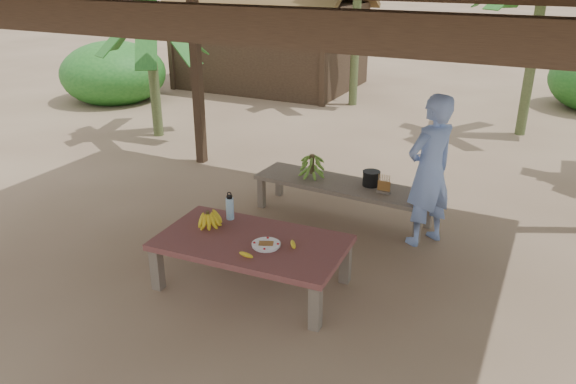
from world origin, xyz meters
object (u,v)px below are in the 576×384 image
at_px(cooking_pot, 371,179).
at_px(woman, 430,171).
at_px(bench, 342,188).
at_px(water_flask, 230,208).
at_px(work_table, 252,246).
at_px(ripe_banana_bunch, 208,217).
at_px(plate, 266,245).

height_order(cooking_pot, woman, woman).
height_order(bench, water_flask, water_flask).
bearing_deg(work_table, woman, 49.48).
xyz_separation_m(bench, ripe_banana_bunch, (-0.77, -1.79, 0.19)).
bearing_deg(bench, work_table, -93.47).
bearing_deg(work_table, bench, 80.71).
bearing_deg(bench, water_flask, -109.39).
distance_m(ripe_banana_bunch, water_flask, 0.26).
height_order(bench, plate, plate).
xyz_separation_m(plate, woman, (1.10, 1.73, 0.34)).
bearing_deg(water_flask, cooking_pot, 59.50).
relative_size(work_table, plate, 6.77).
bearing_deg(water_flask, ripe_banana_bunch, -120.08).
relative_size(ripe_banana_bunch, water_flask, 0.92).
distance_m(work_table, bench, 1.89).
xyz_separation_m(water_flask, woman, (1.72, 1.36, 0.23)).
relative_size(ripe_banana_bunch, woman, 0.16).
distance_m(bench, plate, 1.94).
xyz_separation_m(ripe_banana_bunch, water_flask, (0.13, 0.22, 0.04)).
xyz_separation_m(work_table, woman, (1.29, 1.67, 0.42)).
distance_m(work_table, plate, 0.22).
height_order(bench, ripe_banana_bunch, ripe_banana_bunch).
bearing_deg(water_flask, bench, 67.68).
height_order(ripe_banana_bunch, cooking_pot, ripe_banana_bunch).
relative_size(plate, woman, 0.16).
bearing_deg(bench, ripe_banana_bunch, -110.40).
bearing_deg(woman, cooking_pot, -79.42).
bearing_deg(plate, ripe_banana_bunch, 168.47).
bearing_deg(cooking_pot, ripe_banana_bunch, -120.45).
distance_m(bench, cooking_pot, 0.37).
xyz_separation_m(water_flask, cooking_pot, (0.98, 1.66, -0.09)).
bearing_deg(bench, woman, -8.14).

